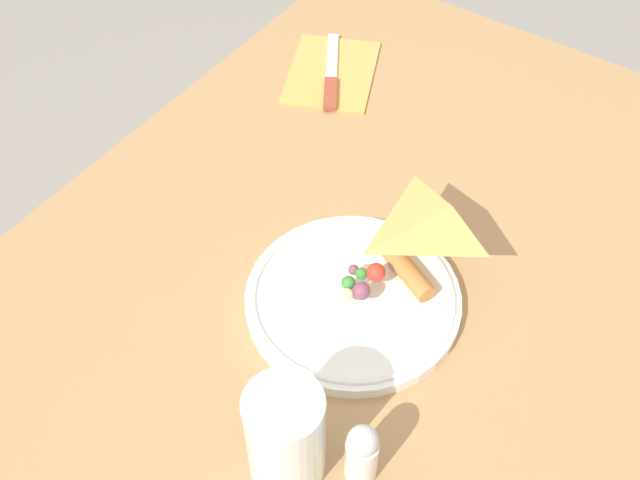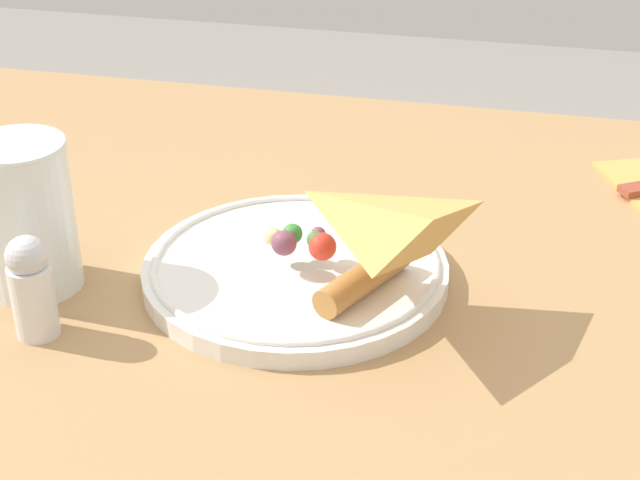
# 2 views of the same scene
# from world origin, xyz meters

# --- Properties ---
(dining_table) EXTENTS (1.22, 0.83, 0.74)m
(dining_table) POSITION_xyz_m (0.00, 0.00, 0.64)
(dining_table) COLOR #A87F51
(dining_table) RESTS_ON ground_plane
(plate_pizza) EXTENTS (0.26, 0.26, 0.05)m
(plate_pizza) POSITION_xyz_m (-0.01, -0.02, 0.75)
(plate_pizza) COLOR white
(plate_pizza) RESTS_ON dining_table
(milk_glass) EXTENTS (0.08, 0.08, 0.13)m
(milk_glass) POSITION_xyz_m (-0.23, -0.07, 0.79)
(milk_glass) COLOR white
(milk_glass) RESTS_ON dining_table
(napkin_folded) EXTENTS (0.21, 0.19, 0.00)m
(napkin_folded) POSITION_xyz_m (0.34, 0.25, 0.74)
(napkin_folded) COLOR #E59E4C
(napkin_folded) RESTS_ON dining_table
(butter_knife) EXTENTS (0.17, 0.12, 0.01)m
(butter_knife) POSITION_xyz_m (0.33, 0.25, 0.74)
(butter_knife) COLOR #99422D
(butter_knife) RESTS_ON napkin_folded
(salt_shaker) EXTENTS (0.03, 0.03, 0.08)m
(salt_shaker) POSITION_xyz_m (-0.19, -0.14, 0.78)
(salt_shaker) COLOR silver
(salt_shaker) RESTS_ON dining_table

